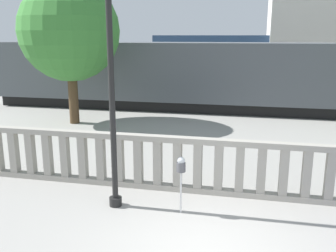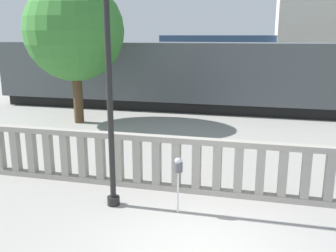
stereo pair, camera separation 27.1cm
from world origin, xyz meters
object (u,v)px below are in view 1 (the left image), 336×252
object	(u,v)px
train_near	(215,75)
lamppost	(110,58)
parking_meter	(181,168)
train_far	(312,61)
tree_left	(69,31)

from	to	relation	value
train_near	lamppost	bearing A→B (deg)	-95.30
lamppost	parking_meter	size ratio (longest dim) A/B	4.47
train_near	train_far	xyz separation A→B (m)	(6.01, 9.14, 0.17)
tree_left	parking_meter	bearing A→B (deg)	-50.45
parking_meter	train_near	size ratio (longest dim) A/B	0.06
parking_meter	tree_left	distance (m)	10.11
parking_meter	train_far	distance (m)	21.60
train_far	tree_left	distance (m)	17.91
parking_meter	train_near	distance (m)	11.75
lamppost	train_far	size ratio (longest dim) A/B	0.26
train_near	parking_meter	bearing A→B (deg)	-87.89
train_near	tree_left	world-z (taller)	tree_left
lamppost	tree_left	bearing A→B (deg)	121.98
lamppost	parking_meter	xyz separation A→B (m)	(1.52, -0.02, -2.30)
lamppost	parking_meter	bearing A→B (deg)	-0.77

